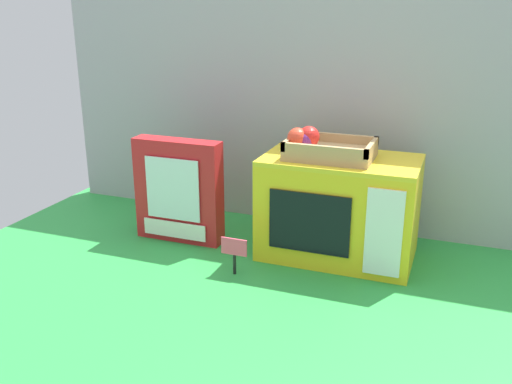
{
  "coord_description": "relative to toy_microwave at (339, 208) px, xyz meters",
  "views": [
    {
      "loc": [
        0.46,
        -1.37,
        0.67
      ],
      "look_at": [
        -0.06,
        0.02,
        0.17
      ],
      "focal_mm": 39.54,
      "sensor_mm": 36.0,
      "label": 1
    }
  ],
  "objects": [
    {
      "name": "ground_plane",
      "position": [
        -0.17,
        -0.05,
        -0.14
      ],
      "size": [
        1.7,
        1.7,
        0.0
      ],
      "primitive_type": "plane",
      "color": "green",
      "rests_on": "ground"
    },
    {
      "name": "display_back_panel",
      "position": [
        -0.17,
        0.22,
        0.24
      ],
      "size": [
        1.61,
        0.03,
        0.76
      ],
      "primitive_type": "cube",
      "color": "#A0A3A8",
      "rests_on": "ground"
    },
    {
      "name": "toy_microwave",
      "position": [
        0.0,
        0.0,
        0.0
      ],
      "size": [
        0.41,
        0.25,
        0.28
      ],
      "color": "yellow",
      "rests_on": "ground"
    },
    {
      "name": "food_groups_crate",
      "position": [
        -0.05,
        -0.02,
        0.17
      ],
      "size": [
        0.22,
        0.16,
        0.08
      ],
      "color": "tan",
      "rests_on": "toy_microwave"
    },
    {
      "name": "cookie_set_box",
      "position": [
        -0.46,
        -0.06,
        0.01
      ],
      "size": [
        0.26,
        0.06,
        0.3
      ],
      "color": "red",
      "rests_on": "ground"
    },
    {
      "name": "price_sign",
      "position": [
        -0.22,
        -0.21,
        -0.07
      ],
      "size": [
        0.07,
        0.01,
        0.1
      ],
      "color": "black",
      "rests_on": "ground"
    }
  ]
}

